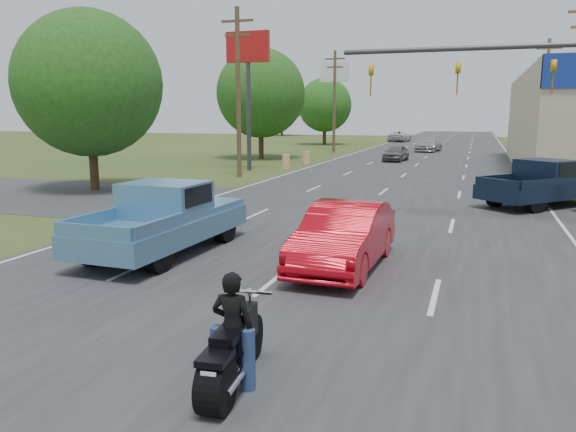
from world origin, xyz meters
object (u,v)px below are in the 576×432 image
(red_convertible, at_px, (344,237))
(motorcycle, at_px, (231,355))
(rider, at_px, (233,334))
(distant_car_white, at_px, (400,136))
(distant_car_grey, at_px, (396,153))
(blue_pickup, at_px, (166,217))
(navy_pickup, at_px, (546,183))
(distant_car_silver, at_px, (429,144))

(red_convertible, xyz_separation_m, motorcycle, (-0.05, -6.69, -0.27))
(red_convertible, distance_m, rider, 6.62)
(red_convertible, height_order, distant_car_white, red_convertible)
(motorcycle, relative_size, rider, 1.48)
(distant_car_grey, bearing_deg, red_convertible, -78.00)
(motorcycle, distance_m, distant_car_grey, 40.08)
(distant_car_grey, xyz_separation_m, distant_car_white, (-4.14, 34.24, 0.09))
(red_convertible, relative_size, distant_car_white, 0.89)
(red_convertible, distance_m, blue_pickup, 5.05)
(distant_car_grey, bearing_deg, rider, -79.00)
(navy_pickup, relative_size, distant_car_silver, 1.14)
(red_convertible, relative_size, distant_car_grey, 1.25)
(distant_car_white, bearing_deg, red_convertible, 101.49)
(motorcycle, xyz_separation_m, rider, (-0.01, 0.07, 0.27))
(navy_pickup, relative_size, distant_car_white, 1.08)
(rider, height_order, distant_car_grey, rider)
(blue_pickup, bearing_deg, motorcycle, -51.77)
(red_convertible, distance_m, navy_pickup, 13.46)
(red_convertible, relative_size, distant_car_silver, 0.95)
(blue_pickup, xyz_separation_m, navy_pickup, (10.87, 12.06, -0.01))
(rider, bearing_deg, blue_pickup, -58.60)
(blue_pickup, relative_size, distant_car_grey, 1.54)
(motorcycle, xyz_separation_m, navy_pickup, (5.87, 18.83, 0.45))
(navy_pickup, xyz_separation_m, distant_car_white, (-13.23, 55.36, -0.23))
(rider, bearing_deg, distant_car_white, -89.59)
(motorcycle, bearing_deg, distant_car_white, 90.41)
(rider, relative_size, distant_car_white, 0.29)
(distant_car_white, bearing_deg, blue_pickup, 97.23)
(red_convertible, xyz_separation_m, blue_pickup, (-5.04, 0.08, 0.19))
(motorcycle, relative_size, distant_car_silver, 0.46)
(blue_pickup, height_order, navy_pickup, blue_pickup)
(navy_pickup, bearing_deg, blue_pickup, -90.17)
(motorcycle, relative_size, blue_pickup, 0.39)
(motorcycle, bearing_deg, rider, 90.00)
(distant_car_grey, distance_m, distant_car_silver, 13.48)
(distant_car_silver, distance_m, distant_car_white, 21.60)
(distant_car_silver, relative_size, distant_car_white, 0.95)
(navy_pickup, xyz_separation_m, distant_car_grey, (-9.09, 21.12, -0.32))
(rider, xyz_separation_m, distant_car_grey, (-3.21, 39.88, -0.13))
(navy_pickup, height_order, distant_car_white, navy_pickup)
(rider, distance_m, blue_pickup, 8.36)
(distant_car_silver, xyz_separation_m, distant_car_white, (-5.66, 20.85, 0.01))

